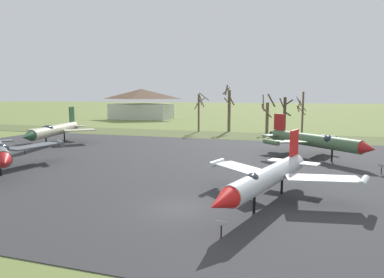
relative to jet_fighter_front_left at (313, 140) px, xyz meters
The scene contains 15 objects.
ground_plane 24.72m from the jet_fighter_front_left, 112.33° to the right, with size 600.00×600.00×0.00m, color olive.
asphalt_apron 13.28m from the jet_fighter_front_left, 135.59° to the right, with size 86.23×45.37×0.05m, color #333335.
grass_verge_strip 21.75m from the jet_fighter_front_left, 115.61° to the left, with size 146.23×12.00×0.06m, color #556035.
jet_fighter_front_left is the anchor object (origin of this frame).
info_placard_front_left 9.67m from the jet_fighter_front_left, 50.60° to the right, with size 0.58×0.32×1.09m.
jet_fighter_front_right 37.41m from the jet_fighter_front_left, behind, with size 11.18×16.51×5.64m.
info_placard_front_right 36.60m from the jet_fighter_front_left, 166.08° to the right, with size 0.56×0.32×0.97m.
jet_fighter_rear_center 20.31m from the jet_fighter_front_left, 100.26° to the right, with size 12.10×14.67×4.83m.
info_placard_rear_center 27.21m from the jet_fighter_front_left, 101.61° to the right, with size 0.57×0.22×1.03m.
bare_tree_far_left 32.74m from the jet_fighter_front_left, 131.61° to the left, with size 3.08×3.36×8.09m.
bare_tree_left_of_center 31.70m from the jet_fighter_front_left, 120.48° to the left, with size 2.60×2.58×9.74m.
bare_tree_center 27.42m from the jet_fighter_front_left, 107.03° to the left, with size 2.90×2.38×7.89m.
bare_tree_right_of_center 25.44m from the jet_fighter_front_left, 100.27° to the left, with size 2.66×2.78×7.23m.
bare_tree_far_right 27.54m from the jet_fighter_front_left, 92.86° to the left, with size 2.06×2.41×8.29m.
visitor_building 74.84m from the jet_fighter_front_left, 131.91° to the left, with size 19.72×12.84×9.48m.
Camera 1 is at (7.73, -21.22, 7.74)m, focal length 32.15 mm.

